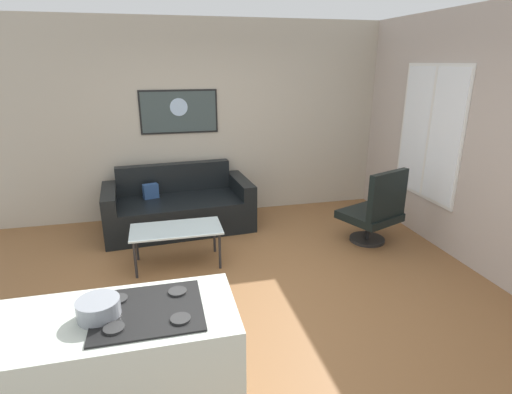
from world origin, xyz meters
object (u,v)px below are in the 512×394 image
at_px(mixing_bowl, 99,309).
at_px(coffee_table, 176,231).
at_px(wall_painting, 179,112).
at_px(couch, 179,208).
at_px(armchair, 376,211).

bearing_deg(mixing_bowl, coffee_table, 77.31).
xyz_separation_m(mixing_bowl, wall_painting, (0.70, 3.84, 0.60)).
relative_size(couch, wall_painting, 1.86).
distance_m(mixing_bowl, wall_painting, 3.95).
bearing_deg(coffee_table, armchair, -0.55).
xyz_separation_m(couch, armchair, (2.38, -1.12, 0.16)).
xyz_separation_m(coffee_table, armchair, (2.46, -0.02, 0.04)).
bearing_deg(mixing_bowl, wall_painting, 79.68).
xyz_separation_m(couch, wall_painting, (0.11, 0.50, 1.26)).
relative_size(coffee_table, mixing_bowl, 4.35).
bearing_deg(coffee_table, wall_painting, 83.07).
bearing_deg(armchair, couch, 154.70).
xyz_separation_m(couch, coffee_table, (-0.09, -1.10, 0.12)).
distance_m(couch, armchair, 2.63).
bearing_deg(wall_painting, couch, -102.29).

